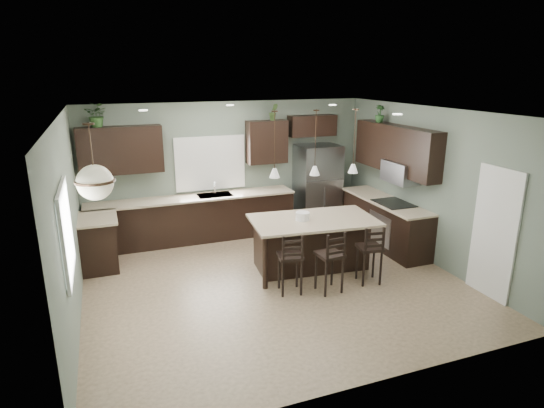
{
  "coord_description": "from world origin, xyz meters",
  "views": [
    {
      "loc": [
        -2.47,
        -6.43,
        3.39
      ],
      "look_at": [
        0.1,
        0.4,
        1.25
      ],
      "focal_mm": 30.0,
      "sensor_mm": 36.0,
      "label": 1
    }
  ],
  "objects": [
    {
      "name": "right_countertop",
      "position": [
        2.68,
        0.87,
        0.92
      ],
      "size": [
        0.66,
        2.35,
        0.04
      ],
      "primitive_type": "cube",
      "color": "#C0B091",
      "rests_on": "right_lower_cabs"
    },
    {
      "name": "refrigerator",
      "position": [
        1.92,
        2.37,
        0.93
      ],
      "size": [
        0.9,
        0.74,
        1.85
      ],
      "primitive_type": "cube",
      "color": "gray",
      "rests_on": "ground"
    },
    {
      "name": "back_upper_left",
      "position": [
        -2.15,
        2.58,
        1.95
      ],
      "size": [
        1.55,
        0.34,
        0.9
      ],
      "primitive_type": "cube",
      "color": "black",
      "rests_on": "room_shell"
    },
    {
      "name": "faucet",
      "position": [
        -0.4,
        2.4,
        1.08
      ],
      "size": [
        0.02,
        0.02,
        0.28
      ],
      "primitive_type": "cylinder",
      "color": "silver",
      "rests_on": "back_countertop"
    },
    {
      "name": "fridge_header",
      "position": [
        1.85,
        2.58,
        2.25
      ],
      "size": [
        1.05,
        0.34,
        0.45
      ],
      "primitive_type": "cube",
      "color": "black",
      "rests_on": "room_shell"
    },
    {
      "name": "left_return_countertop",
      "position": [
        -2.68,
        1.7,
        0.92
      ],
      "size": [
        0.66,
        0.96,
        0.04
      ],
      "primitive_type": "cube",
      "color": "#C0B091",
      "rests_on": "left_return_cabs"
    },
    {
      "name": "back_upper_right",
      "position": [
        0.8,
        2.58,
        1.95
      ],
      "size": [
        0.85,
        0.34,
        0.9
      ],
      "primitive_type": "cube",
      "color": "black",
      "rests_on": "room_shell"
    },
    {
      "name": "chandelier",
      "position": [
        -2.6,
        -0.48,
        2.31
      ],
      "size": [
        0.49,
        0.49,
        0.98
      ],
      "primitive_type": null,
      "color": "#EFE8C3",
      "rests_on": "room_shell"
    },
    {
      "name": "serving_dish",
      "position": [
        0.64,
        0.34,
        0.99
      ],
      "size": [
        0.24,
        0.24,
        0.14
      ],
      "primitive_type": "cylinder",
      "color": "white",
      "rests_on": "kitchen_island"
    },
    {
      "name": "bar_stool_center",
      "position": [
        0.7,
        -0.57,
        0.52
      ],
      "size": [
        0.41,
        0.41,
        1.03
      ],
      "primitive_type": "cube",
      "rotation": [
        0.0,
        0.0,
        0.07
      ],
      "color": "black",
      "rests_on": "ground"
    },
    {
      "name": "right_upper_cabs",
      "position": [
        2.83,
        0.87,
        1.95
      ],
      "size": [
        0.34,
        2.35,
        0.9
      ],
      "primitive_type": "cube",
      "color": "black",
      "rests_on": "room_shell"
    },
    {
      "name": "window_back",
      "position": [
        -0.4,
        2.73,
        1.55
      ],
      "size": [
        1.35,
        0.02,
        1.0
      ],
      "primitive_type": "cube",
      "color": "white",
      "rests_on": "room_shell"
    },
    {
      "name": "back_countertop",
      "position": [
        -0.85,
        2.43,
        0.92
      ],
      "size": [
        4.2,
        0.66,
        0.04
      ],
      "primitive_type": "cube",
      "color": "#C0B091",
      "rests_on": "back_lower_cabs"
    },
    {
      "name": "plant_back_right",
      "position": [
        0.94,
        2.55,
        2.58
      ],
      "size": [
        0.2,
        0.17,
        0.35
      ],
      "primitive_type": "imported",
      "rotation": [
        0.0,
        0.0,
        -0.07
      ],
      "color": "#375425",
      "rests_on": "back_upper_right"
    },
    {
      "name": "pantry_door",
      "position": [
        2.98,
        -1.55,
        1.02
      ],
      "size": [
        0.04,
        0.82,
        2.04
      ],
      "primitive_type": "cube",
      "color": "white",
      "rests_on": "ground"
    },
    {
      "name": "pendant_center",
      "position": [
        0.84,
        0.32,
        2.25
      ],
      "size": [
        0.17,
        0.17,
        1.1
      ],
      "primitive_type": null,
      "color": "silver",
      "rests_on": "room_shell"
    },
    {
      "name": "ground",
      "position": [
        0.0,
        0.0,
        0.0
      ],
      "size": [
        6.0,
        6.0,
        0.0
      ],
      "primitive_type": "plane",
      "color": "#9E8466",
      "rests_on": "ground"
    },
    {
      "name": "plant_right_wall",
      "position": [
        2.8,
        1.45,
        2.57
      ],
      "size": [
        0.2,
        0.2,
        0.34
      ],
      "primitive_type": "imported",
      "rotation": [
        0.0,
        0.0,
        -0.05
      ],
      "color": "#275525",
      "rests_on": "right_upper_cabs"
    },
    {
      "name": "left_return_cabs",
      "position": [
        -2.7,
        1.7,
        0.45
      ],
      "size": [
        0.6,
        0.9,
        0.9
      ],
      "primitive_type": "cube",
      "color": "black",
      "rests_on": "ground"
    },
    {
      "name": "window_left",
      "position": [
        -2.98,
        -0.8,
        1.55
      ],
      "size": [
        0.02,
        1.1,
        1.0
      ],
      "primitive_type": "cube",
      "color": "white",
      "rests_on": "room_shell"
    },
    {
      "name": "back_lower_cabs",
      "position": [
        -0.85,
        2.45,
        0.45
      ],
      "size": [
        4.2,
        0.6,
        0.9
      ],
      "primitive_type": "cube",
      "color": "black",
      "rests_on": "ground"
    },
    {
      "name": "sink_inset",
      "position": [
        -0.4,
        2.43,
        0.94
      ],
      "size": [
        0.7,
        0.45,
        0.01
      ],
      "primitive_type": "cube",
      "color": "gray",
      "rests_on": "back_countertop"
    },
    {
      "name": "kitchen_island",
      "position": [
        0.84,
        0.32,
        0.46
      ],
      "size": [
        2.25,
        1.42,
        0.92
      ],
      "primitive_type": "cube",
      "rotation": [
        0.0,
        0.0,
        -0.1
      ],
      "color": "black",
      "rests_on": "ground"
    },
    {
      "name": "plant_back_left",
      "position": [
        -2.5,
        2.55,
        2.62
      ],
      "size": [
        0.51,
        0.48,
        0.45
      ],
      "primitive_type": "imported",
      "rotation": [
        0.0,
        0.0,
        -0.43
      ],
      "color": "#284B20",
      "rests_on": "back_upper_left"
    },
    {
      "name": "bar_stool_left",
      "position": [
        0.11,
        -0.39,
        0.51
      ],
      "size": [
        0.43,
        0.43,
        1.01
      ],
      "primitive_type": "cube",
      "rotation": [
        0.0,
        0.0,
        -0.17
      ],
      "color": "black",
      "rests_on": "ground"
    },
    {
      "name": "wall_oven_front",
      "position": [
        2.4,
        0.6,
        0.45
      ],
      "size": [
        0.01,
        0.72,
        0.6
      ],
      "primitive_type": "cube",
      "color": "gray",
      "rests_on": "right_lower_cabs"
    },
    {
      "name": "right_lower_cabs",
      "position": [
        2.7,
        0.87,
        0.45
      ],
      "size": [
        0.6,
        2.35,
        0.9
      ],
      "primitive_type": "cube",
      "color": "black",
      "rests_on": "ground"
    },
    {
      "name": "pendant_right",
      "position": [
        1.53,
        0.25,
        2.25
      ],
      "size": [
        0.17,
        0.17,
        1.1
      ],
      "primitive_type": null,
      "color": "white",
      "rests_on": "room_shell"
    },
    {
      "name": "room_shell",
      "position": [
        0.0,
        0.0,
        1.7
      ],
      "size": [
        6.0,
        6.0,
        6.0
      ],
      "color": "slate",
      "rests_on": "ground"
    },
    {
      "name": "cooktop",
      "position": [
        2.68,
        0.6,
        0.94
      ],
      "size": [
        0.58,
        0.75,
        0.02
      ],
      "primitive_type": "cube",
      "color": "black",
      "rests_on": "right_countertop"
    },
    {
      "name": "microwave",
      "position": [
        2.78,
        0.6,
        1.55
      ],
      "size": [
        0.4,
        0.75,
        0.4
      ],
      "primitive_type": "cube",
      "color": "gray",
      "rests_on": "right_upper_cabs"
    },
    {
      "name": "pendant_left",
      "position": [
        0.14,
        0.38,
        2.25
      ],
      "size": [
        0.17,
        0.17,
        1.1
      ],
      "primitive_type": null,
      "color": "white",
      "rests_on": "room_shell"
    },
    {
      "name": "bar_stool_right",
      "position": [
        1.47,
        -0.51,
        0.51
      ],
      "size": [
        0.43,
        0.43,
        1.01
      ],
      "primitive_type": "cube",
      "rotation": [
        0.0,
        0.0,
        -0.17
      ],
      "color": "black",
      "rests_on": "ground"
    }
  ]
}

